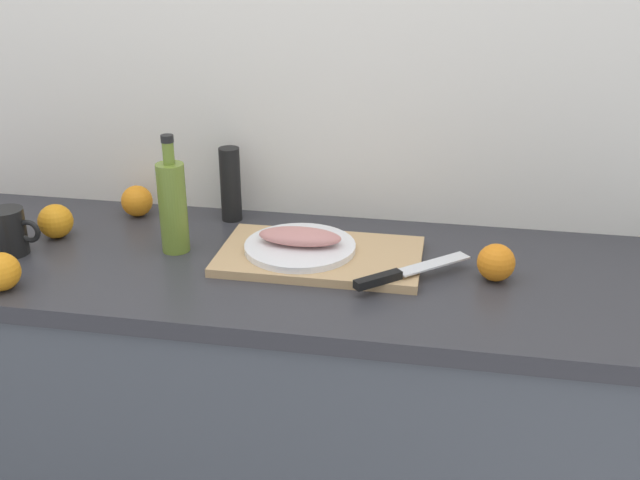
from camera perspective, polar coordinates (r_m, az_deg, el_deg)
name	(u,v)px	position (r m, az deg, el deg)	size (l,w,h in m)	color
back_wall	(299,78)	(1.86, -1.65, 12.40)	(3.20, 0.05, 2.50)	white
kitchen_counter	(275,425)	(1.90, -3.45, -14.01)	(2.00, 0.60, 0.90)	#4C5159
cutting_board	(320,256)	(1.67, 0.00, -1.26)	(0.45, 0.26, 0.02)	tan
white_plate	(300,247)	(1.67, -1.55, -0.53)	(0.25, 0.25, 0.01)	white
fish_fillet	(300,237)	(1.66, -1.56, 0.27)	(0.19, 0.08, 0.04)	tan
chef_knife	(399,274)	(1.55, 6.09, -2.60)	(0.24, 0.21, 0.02)	silver
olive_oil_bottle	(173,205)	(1.71, -11.27, 2.65)	(0.06, 0.06, 0.28)	olive
coffee_mug_0	(9,232)	(1.83, -22.81, 0.59)	(0.12, 0.08, 0.11)	black
orange_0	(137,201)	(1.97, -13.91, 2.94)	(0.08, 0.08, 0.08)	orange
orange_1	(1,272)	(1.66, -23.38, -2.26)	(0.08, 0.08, 0.08)	orange
orange_2	(56,221)	(1.89, -19.69, 1.37)	(0.08, 0.08, 0.08)	orange
orange_3	(496,262)	(1.61, 13.40, -1.68)	(0.08, 0.08, 0.08)	orange
pepper_mill	(230,184)	(1.88, -6.91, 4.28)	(0.05, 0.05, 0.19)	black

